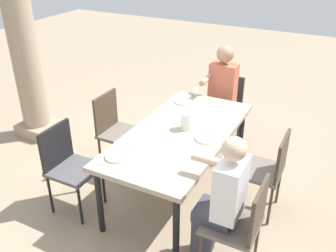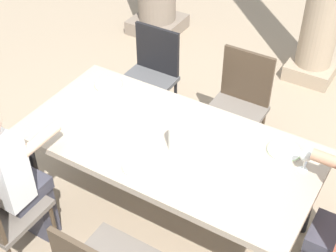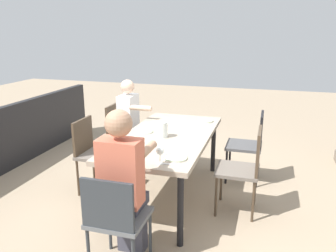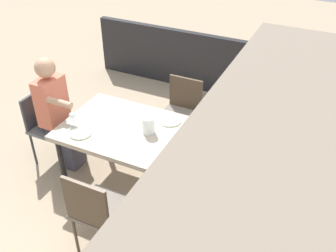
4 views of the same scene
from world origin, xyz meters
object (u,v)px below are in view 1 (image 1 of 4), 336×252
at_px(chair_west_south, 242,221).
at_px(wine_glass_2, 196,90).
at_px(diner_man_white, 221,199).
at_px(water_pitcher, 187,122).
at_px(dining_table, 180,137).
at_px(stone_column_centre, 21,32).
at_px(plate_1, 207,138).
at_px(chair_mid_south, 267,167).
at_px(diner_woman_green, 221,94).
at_px(chair_head_east, 225,103).
at_px(plate_2, 183,101).
at_px(chair_mid_north, 115,127).
at_px(plate_0, 117,157).
at_px(chair_west_north, 68,163).

relative_size(chair_west_south, wine_glass_2, 5.81).
bearing_deg(diner_man_white, water_pitcher, 40.23).
bearing_deg(water_pitcher, dining_table, 161.66).
height_order(stone_column_centre, plate_1, stone_column_centre).
bearing_deg(chair_west_south, chair_mid_south, 0.23).
xyz_separation_m(chair_west_south, diner_man_white, (0.00, 0.19, 0.16)).
relative_size(diner_woman_green, plate_1, 5.84).
relative_size(chair_head_east, plate_1, 3.79).
relative_size(chair_head_east, plate_2, 3.94).
bearing_deg(water_pitcher, plate_1, -112.20).
bearing_deg(chair_mid_south, chair_mid_north, 90.00).
distance_m(chair_west_south, stone_column_centre, 3.56).
xyz_separation_m(chair_mid_north, diner_woman_green, (1.10, -0.90, 0.18)).
bearing_deg(stone_column_centre, diner_man_white, -108.12).
distance_m(chair_head_east, plate_0, 2.14).
height_order(plate_1, water_pitcher, water_pitcher).
distance_m(chair_head_east, plate_2, 0.81).
relative_size(chair_west_south, diner_woman_green, 0.67).
xyz_separation_m(diner_woman_green, diner_man_white, (-1.93, -0.72, -0.05)).
bearing_deg(chair_mid_north, water_pitcher, -91.37).
distance_m(plate_2, water_pitcher, 0.68).
xyz_separation_m(diner_woman_green, water_pitcher, (-1.12, -0.03, 0.11)).
height_order(chair_mid_south, diner_man_white, diner_man_white).
distance_m(diner_man_white, plate_0, 1.02).
xyz_separation_m(plate_0, plate_1, (0.69, -0.60, -0.00)).
distance_m(chair_west_north, water_pitcher, 1.27).
bearing_deg(chair_mid_north, dining_table, -96.79).
relative_size(stone_column_centre, plate_1, 12.90).
height_order(stone_column_centre, water_pitcher, stone_column_centre).
relative_size(chair_head_east, plate_0, 4.09).
distance_m(chair_head_east, water_pitcher, 1.35).
bearing_deg(chair_mid_north, chair_mid_south, -90.00).
relative_size(chair_mid_south, diner_woman_green, 0.67).
height_order(diner_man_white, stone_column_centre, stone_column_centre).
bearing_deg(chair_head_east, diner_man_white, -161.41).
relative_size(chair_mid_north, stone_column_centre, 0.32).
height_order(chair_head_east, plate_1, chair_head_east).
bearing_deg(wine_glass_2, chair_west_north, 155.69).
bearing_deg(chair_mid_south, chair_west_north, 114.98).
distance_m(chair_west_south, chair_mid_south, 0.83).
bearing_deg(chair_mid_north, diner_woman_green, -39.19).
relative_size(chair_mid_south, plate_1, 3.90).
xyz_separation_m(dining_table, plate_1, (-0.03, -0.30, 0.07)).
bearing_deg(water_pitcher, chair_mid_north, 88.63).
xyz_separation_m(chair_west_south, chair_mid_south, (0.83, 0.00, 0.01)).
bearing_deg(chair_mid_south, dining_table, 96.83).
xyz_separation_m(chair_west_south, stone_column_centre, (1.02, 3.28, 0.94)).
bearing_deg(stone_column_centre, chair_west_north, -124.35).
bearing_deg(chair_west_north, wine_glass_2, -24.31).
relative_size(chair_west_south, stone_column_centre, 0.30).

